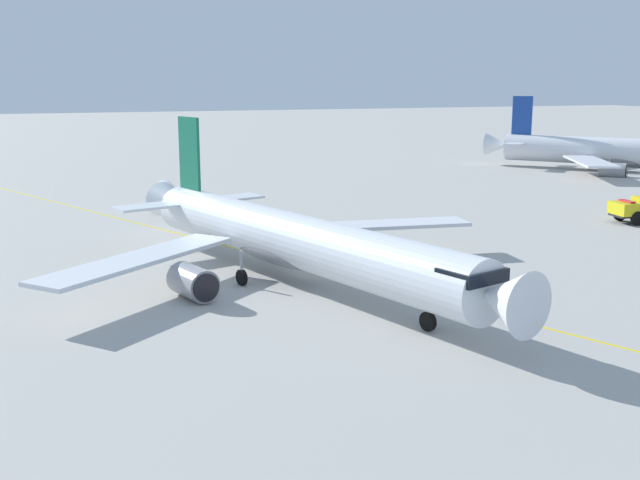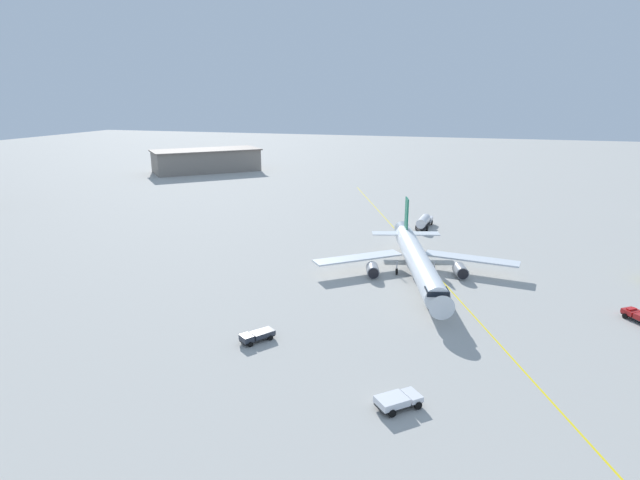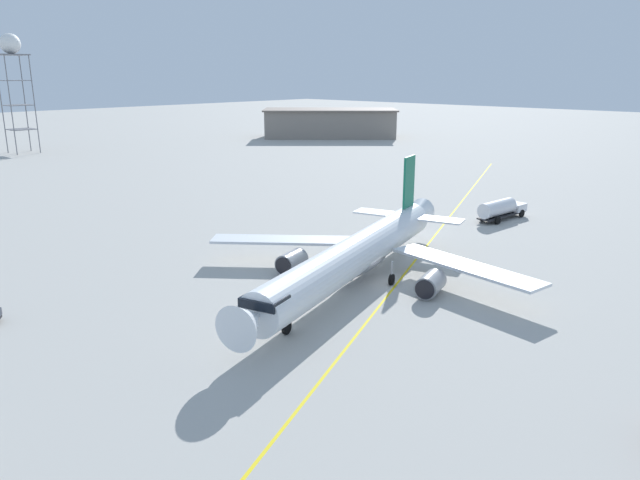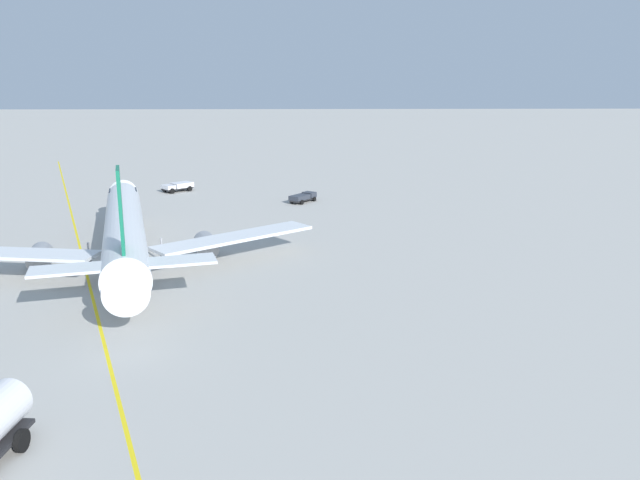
{
  "view_description": "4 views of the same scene",
  "coord_description": "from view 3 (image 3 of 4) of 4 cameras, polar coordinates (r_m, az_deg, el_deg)",
  "views": [
    {
      "loc": [
        50.11,
        -18.56,
        13.69
      ],
      "look_at": [
        0.51,
        1.26,
        2.56
      ],
      "focal_mm": 43.06,
      "sensor_mm": 36.0,
      "label": 1
    },
    {
      "loc": [
        85.03,
        6.33,
        29.93
      ],
      "look_at": [
        -2.0,
        -19.46,
        4.13
      ],
      "focal_mm": 28.89,
      "sensor_mm": 36.0,
      "label": 2
    },
    {
      "loc": [
        44.92,
        34.09,
        20.02
      ],
      "look_at": [
        4.38,
        -3.52,
        4.61
      ],
      "focal_mm": 33.89,
      "sensor_mm": 36.0,
      "label": 3
    },
    {
      "loc": [
        -57.31,
        -18.01,
        16.9
      ],
      "look_at": [
        -2.0,
        -19.46,
        2.89
      ],
      "focal_mm": 36.22,
      "sensor_mm": 36.0,
      "label": 4
    }
  ],
  "objects": [
    {
      "name": "radar_tower",
      "position": [
        173.02,
        -27.12,
        15.37
      ],
      "size": [
        6.59,
        6.59,
        29.19
      ],
      "color": "slate",
      "rests_on": "ground_plane"
    },
    {
      "name": "fuel_tanker_truck",
      "position": [
        88.19,
        16.7,
        2.84
      ],
      "size": [
        9.39,
        3.4,
        2.87
      ],
      "rotation": [
        0.0,
        0.0,
        3.05
      ],
      "color": "#232326",
      "rests_on": "ground_plane"
    },
    {
      "name": "taxiway_centreline",
      "position": [
        61.07,
        7.59,
        -3.7
      ],
      "size": [
        158.37,
        62.81,
        0.01
      ],
      "rotation": [
        0.0,
        0.0,
        0.38
      ],
      "color": "yellow",
      "rests_on": "ground_plane"
    },
    {
      "name": "airliner_main",
      "position": [
        58.68,
        3.52,
        -1.44
      ],
      "size": [
        39.59,
        34.38,
        10.79
      ],
      "rotation": [
        0.0,
        0.0,
        0.27
      ],
      "color": "silver",
      "rests_on": "ground_plane"
    },
    {
      "name": "ground_plane",
      "position": [
        59.84,
        5.35,
        -4.04
      ],
      "size": [
        600.0,
        600.0,
        0.0
      ],
      "primitive_type": "plane",
      "color": "#ADAAA3"
    },
    {
      "name": "terminal_shed",
      "position": [
        195.0,
        0.96,
        10.99
      ],
      "size": [
        40.94,
        42.27,
        8.8
      ],
      "rotation": [
        0.0,
        0.0,
        5.46
      ],
      "color": "gray",
      "rests_on": "ground_plane"
    }
  ]
}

